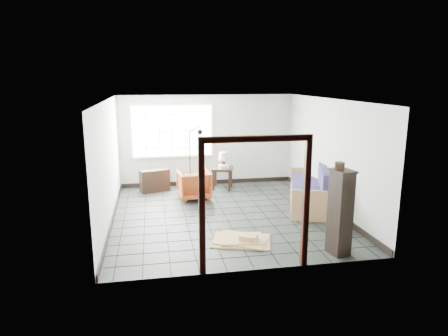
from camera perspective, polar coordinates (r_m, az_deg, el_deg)
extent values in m
plane|color=black|center=(9.20, 0.07, -6.66)|extent=(5.50, 5.50, 0.00)
cube|color=#B7BDB5|center=(11.53, -2.39, 3.96)|extent=(5.00, 0.02, 2.60)
cube|color=#B7BDB5|center=(6.25, 4.62, -3.61)|extent=(5.00, 0.02, 2.60)
cube|color=#B7BDB5|center=(8.77, -16.21, 0.68)|extent=(0.02, 5.50, 2.60)
cube|color=#B7BDB5|center=(9.62, 14.90, 1.78)|extent=(0.02, 5.50, 2.60)
cube|color=white|center=(8.70, 0.08, 9.73)|extent=(5.00, 5.50, 0.02)
cube|color=black|center=(11.77, -2.32, -2.04)|extent=(4.95, 0.03, 0.12)
cube|color=black|center=(9.10, -15.60, -6.98)|extent=(0.03, 5.45, 0.12)
cube|color=black|center=(9.91, 14.38, -5.27)|extent=(0.03, 5.45, 0.12)
cube|color=silver|center=(11.36, -7.40, 5.26)|extent=(2.32, 0.06, 1.52)
cube|color=white|center=(11.32, -7.38, 5.23)|extent=(2.20, 0.02, 1.40)
cube|color=black|center=(6.22, -3.18, -6.09)|extent=(0.10, 0.08, 2.10)
cube|color=black|center=(6.63, 11.62, -5.13)|extent=(0.10, 0.08, 2.10)
cube|color=black|center=(6.11, 4.65, 4.19)|extent=(1.80, 0.08, 0.10)
cube|color=#926542|center=(9.99, 12.03, -4.19)|extent=(1.55, 2.35, 0.39)
cube|color=#926542|center=(8.87, 12.41, -5.33)|extent=(0.84, 0.35, 0.70)
cube|color=#926542|center=(11.03, 11.80, -1.75)|extent=(0.84, 0.35, 0.70)
cube|color=#926542|center=(9.91, 14.40, -2.02)|extent=(0.81, 2.09, 0.76)
cube|color=#1A1F41|center=(9.22, 12.18, -3.78)|extent=(0.97, 0.92, 0.17)
cube|color=#1A1F41|center=(9.17, 14.23, -2.27)|extent=(0.38, 0.71, 0.57)
cube|color=#1A1F41|center=(9.91, 11.98, -2.62)|extent=(0.97, 0.92, 0.17)
cube|color=#1A1F41|center=(9.87, 13.88, -1.21)|extent=(0.38, 0.71, 0.57)
cube|color=#1A1F41|center=(10.61, 11.81, -1.60)|extent=(0.97, 0.92, 0.17)
cube|color=#1A1F41|center=(10.57, 13.58, -0.28)|extent=(0.38, 0.71, 0.57)
imported|color=maroon|center=(10.32, -4.32, -2.21)|extent=(0.85, 0.81, 0.80)
cube|color=black|center=(11.17, -0.22, -0.10)|extent=(0.69, 0.69, 0.07)
cube|color=black|center=(11.05, -1.50, -1.84)|extent=(0.07, 0.07, 0.55)
cube|color=black|center=(11.00, 0.78, -1.91)|extent=(0.07, 0.07, 0.55)
cube|color=black|center=(11.48, -1.18, -1.29)|extent=(0.07, 0.07, 0.55)
cube|color=black|center=(11.43, 1.02, -1.35)|extent=(0.07, 0.07, 0.55)
cylinder|color=black|center=(11.16, -0.09, 0.47)|extent=(0.15, 0.15, 0.15)
cylinder|color=black|center=(11.14, -0.09, 1.13)|extent=(0.03, 0.03, 0.11)
cone|color=beige|center=(11.11, -0.09, 1.74)|extent=(0.38, 0.38, 0.22)
cube|color=silver|center=(11.10, -0.03, 0.23)|extent=(0.29, 0.25, 0.09)
cylinder|color=black|center=(11.06, -0.65, 0.18)|extent=(0.03, 0.06, 0.05)
cylinder|color=black|center=(10.96, -4.81, -3.42)|extent=(0.32, 0.32, 0.03)
cylinder|color=black|center=(10.76, -4.89, 0.91)|extent=(0.03, 0.03, 1.68)
cylinder|color=black|center=(10.60, -4.23, 5.58)|extent=(0.28, 0.07, 0.15)
sphere|color=black|center=(10.59, -3.47, 5.18)|extent=(0.17, 0.17, 0.15)
cube|color=black|center=(11.12, -9.86, -1.78)|extent=(0.84, 0.52, 0.61)
cube|color=black|center=(11.12, -9.86, -1.74)|extent=(0.78, 0.47, 0.03)
cube|color=black|center=(7.29, 16.26, -6.19)|extent=(0.35, 0.42, 1.51)
cube|color=black|center=(7.08, 16.63, -0.40)|extent=(0.39, 0.47, 0.04)
cylinder|color=black|center=(7.07, 16.18, 0.29)|extent=(0.22, 0.22, 0.13)
cube|color=#A3824E|center=(9.60, 13.14, -6.12)|extent=(0.57, 0.49, 0.02)
cube|color=black|center=(9.41, 11.89, -5.38)|extent=(0.09, 0.40, 0.35)
cube|color=#A3824E|center=(9.68, 14.45, -5.00)|extent=(0.09, 0.40, 0.35)
cube|color=#A3824E|center=(9.39, 13.87, -5.54)|extent=(0.50, 0.11, 0.35)
cube|color=#A3824E|center=(9.71, 12.53, -4.86)|extent=(0.50, 0.11, 0.35)
cube|color=#A3824E|center=(9.31, 11.58, -4.07)|extent=(0.26, 0.43, 0.14)
cube|color=#A3824E|center=(9.66, 14.87, -3.62)|extent=(0.26, 0.43, 0.14)
cube|color=#A3824E|center=(7.77, 2.52, -10.34)|extent=(1.27, 1.06, 0.02)
cube|color=#A3824E|center=(7.76, 2.52, -10.18)|extent=(1.18, 1.07, 0.02)
cube|color=#A3824E|center=(7.75, 2.52, -10.03)|extent=(0.89, 0.70, 0.02)
cube|color=#A3824E|center=(7.67, 3.51, -9.82)|extent=(0.40, 0.37, 0.09)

